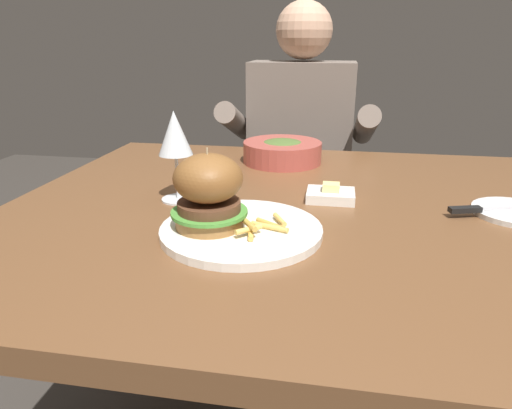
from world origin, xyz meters
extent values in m
cube|color=brown|center=(0.00, 0.00, 0.72)|extent=(1.18, 0.99, 0.04)
cylinder|color=brown|center=(-0.53, 0.44, 0.35)|extent=(0.06, 0.06, 0.70)
cylinder|color=brown|center=(0.53, 0.44, 0.35)|extent=(0.06, 0.06, 0.70)
cylinder|color=white|center=(-0.09, -0.16, 0.75)|extent=(0.27, 0.27, 0.01)
cylinder|color=#9E6B38|center=(-0.14, -0.16, 0.77)|extent=(0.11, 0.11, 0.02)
cylinder|color=#4C9338|center=(-0.14, -0.16, 0.78)|extent=(0.13, 0.13, 0.01)
cylinder|color=brown|center=(-0.14, -0.16, 0.79)|extent=(0.11, 0.11, 0.02)
ellipsoid|color=brown|center=(-0.14, -0.16, 0.84)|extent=(0.11, 0.11, 0.08)
cylinder|color=#CCB78C|center=(-0.14, -0.16, 0.86)|extent=(0.00, 0.00, 0.05)
cylinder|color=gold|center=(-0.04, -0.15, 0.76)|extent=(0.05, 0.04, 0.01)
cylinder|color=#E0B251|center=(-0.07, -0.19, 0.76)|extent=(0.02, 0.06, 0.01)
cylinder|color=#EABC5B|center=(-0.04, -0.16, 0.76)|extent=(0.07, 0.03, 0.01)
cylinder|color=#EABC5B|center=(-0.03, -0.13, 0.76)|extent=(0.03, 0.05, 0.01)
cylinder|color=#EABC5B|center=(-0.07, -0.19, 0.77)|extent=(0.04, 0.04, 0.01)
cylinder|color=gold|center=(-0.07, -0.18, 0.77)|extent=(0.04, 0.05, 0.01)
cylinder|color=silver|center=(-0.25, -0.01, 0.74)|extent=(0.07, 0.07, 0.00)
cylinder|color=silver|center=(-0.25, -0.01, 0.79)|extent=(0.01, 0.01, 0.09)
cone|color=silver|center=(-0.25, -0.01, 0.88)|extent=(0.07, 0.07, 0.09)
cube|color=black|center=(0.30, -0.01, 0.76)|extent=(0.06, 0.03, 0.01)
cube|color=white|center=(0.06, 0.04, 0.75)|extent=(0.10, 0.08, 0.02)
cube|color=#F4E58C|center=(0.06, 0.04, 0.77)|extent=(0.03, 0.03, 0.02)
cylinder|color=#B24C42|center=(-0.08, 0.33, 0.77)|extent=(0.21, 0.21, 0.06)
ellipsoid|color=#4C662D|center=(-0.08, 0.33, 0.79)|extent=(0.11, 0.11, 0.02)
cube|color=#282833|center=(-0.07, 0.78, 0.23)|extent=(0.30, 0.22, 0.46)
cube|color=#72665B|center=(-0.07, 0.78, 0.72)|extent=(0.36, 0.20, 0.52)
sphere|color=tan|center=(-0.07, 0.78, 1.08)|extent=(0.19, 0.19, 0.19)
cylinder|color=#72665B|center=(-0.29, 0.70, 0.78)|extent=(0.07, 0.34, 0.18)
cylinder|color=#72665B|center=(0.15, 0.70, 0.78)|extent=(0.07, 0.34, 0.18)
camera|label=1|loc=(0.06, -0.85, 1.05)|focal=32.00mm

